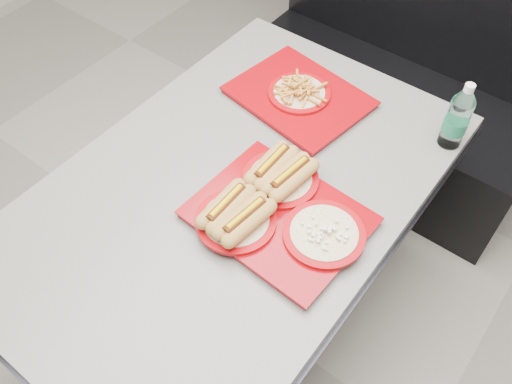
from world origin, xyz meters
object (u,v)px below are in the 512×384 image
Objects in this scene: diner_table at (235,221)px; tray_near at (274,208)px; booth_bench at (395,83)px; tray_far at (299,94)px; water_bottle at (457,119)px.

tray_near is at bearing -3.97° from diner_table.
tray_far is at bearing -95.13° from booth_bench.
water_bottle is (0.41, 0.53, 0.26)m from diner_table.
water_bottle is (0.47, 0.12, 0.07)m from tray_far.
booth_bench reaches higher than diner_table.
water_bottle is at bearing 14.23° from tray_far.
diner_table is 0.72m from water_bottle.
booth_bench is 1.18m from tray_near.
tray_near is 2.09× the size of water_bottle.
booth_bench is at bearing 97.85° from tray_near.
tray_near is 0.47m from tray_far.
tray_near is 1.02× the size of tray_far.
booth_bench is at bearing 90.00° from diner_table.
booth_bench reaches higher than tray_near.
tray_near reaches higher than tray_far.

